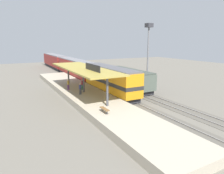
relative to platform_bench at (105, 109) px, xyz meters
The scene contains 14 objects.
ground_plane 12.89m from the platform_bench, 51.40° to the left, with size 120.00×120.00×0.00m, color #666056.
track_near 11.75m from the platform_bench, 59.09° to the left, with size 3.20×110.00×0.16m.
track_far 14.65m from the platform_bench, 43.39° to the left, with size 3.20×110.00×0.16m.
platform 10.16m from the platform_bench, 82.05° to the left, with size 6.00×44.00×0.90m, color #A89E89.
station_canopy 10.52m from the platform_bench, 81.97° to the left, with size 5.20×18.00×4.70m.
platform_bench is the anchor object (origin of this frame).
locomotive 11.68m from the platform_bench, 58.93° to the left, with size 2.93×14.43×4.44m.
passenger_carriage_front 28.61m from the platform_bench, 77.89° to the left, with size 2.90×20.00×4.24m.
passenger_carriage_rear 49.14m from the platform_bench, 82.98° to the left, with size 2.90×20.00×4.24m.
freight_car 15.54m from the platform_bench, 46.93° to the left, with size 2.80×12.00×3.54m.
light_mast 18.52m from the platform_bench, 36.31° to the left, with size 1.10×1.10×11.70m.
person_waiting 11.70m from the platform_bench, 81.45° to the left, with size 0.34×0.34×1.71m.
person_walking 8.92m from the platform_bench, 87.38° to the left, with size 0.34×0.34×1.71m.
person_boarding 12.75m from the platform_bench, 91.16° to the left, with size 0.34×0.34×1.71m.
Camera 1 is at (-15.60, -29.42, 8.70)m, focal length 32.91 mm.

